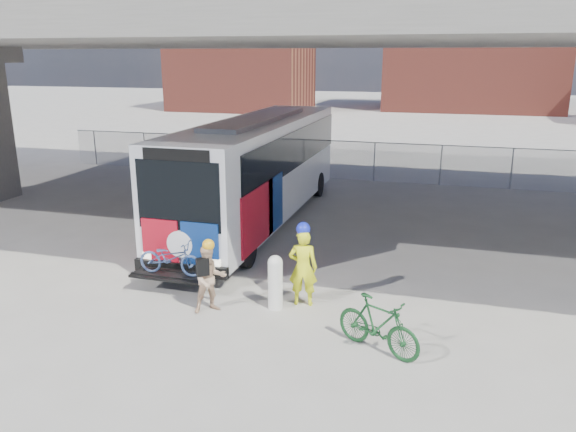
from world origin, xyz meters
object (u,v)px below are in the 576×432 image
at_px(bollard, 275,280).
at_px(bike_parked, 378,325).
at_px(bus, 258,162).
at_px(cyclist_hivis, 303,265).
at_px(cyclist_tan, 210,278).

bearing_deg(bollard, bike_parked, -27.53).
bearing_deg(bike_parked, bollard, 89.41).
relative_size(bus, cyclist_hivis, 6.38).
distance_m(bus, cyclist_hivis, 7.22).
xyz_separation_m(cyclist_hivis, cyclist_tan, (-1.93, -0.97, -0.15)).
height_order(bus, bike_parked, bus).
distance_m(bus, bike_parked, 9.74).
bearing_deg(cyclist_hivis, bike_parked, 129.36).
height_order(bus, cyclist_tan, bus).
bearing_deg(cyclist_hivis, bollard, 26.28).
xyz_separation_m(cyclist_hivis, bike_parked, (1.98, -1.72, -0.40)).
relative_size(bus, cyclist_tan, 7.39).
relative_size(bollard, cyclist_tan, 0.75).
xyz_separation_m(bus, cyclist_tan, (1.35, -7.30, -1.29)).
distance_m(cyclist_hivis, cyclist_tan, 2.16).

